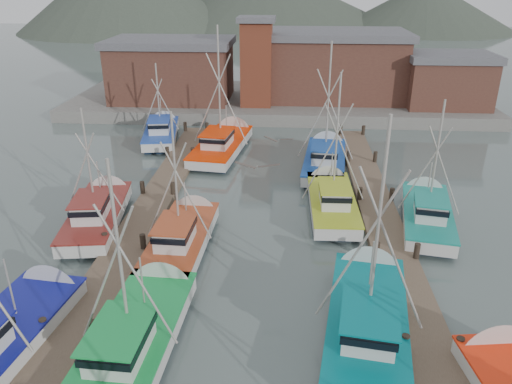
# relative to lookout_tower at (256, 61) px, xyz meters

# --- Properties ---
(ground) EXTENTS (260.00, 260.00, 0.00)m
(ground) POSITION_rel_lookout_tower_xyz_m (2.00, -33.00, -5.55)
(ground) COLOR #50605C
(ground) RESTS_ON ground
(dock_left) EXTENTS (2.30, 46.00, 1.50)m
(dock_left) POSITION_rel_lookout_tower_xyz_m (-5.00, -28.96, -5.34)
(dock_left) COLOR brown
(dock_left) RESTS_ON ground
(dock_right) EXTENTS (2.30, 46.00, 1.50)m
(dock_right) POSITION_rel_lookout_tower_xyz_m (9.00, -28.96, -5.34)
(dock_right) COLOR brown
(dock_right) RESTS_ON ground
(quay) EXTENTS (44.00, 16.00, 1.20)m
(quay) POSITION_rel_lookout_tower_xyz_m (2.00, 4.00, -4.95)
(quay) COLOR gray
(quay) RESTS_ON ground
(shed_left) EXTENTS (12.72, 8.48, 6.20)m
(shed_left) POSITION_rel_lookout_tower_xyz_m (-9.00, 2.00, -1.21)
(shed_left) COLOR brown
(shed_left) RESTS_ON quay
(shed_center) EXTENTS (14.84, 9.54, 6.90)m
(shed_center) POSITION_rel_lookout_tower_xyz_m (8.00, 4.00, -0.86)
(shed_center) COLOR brown
(shed_center) RESTS_ON quay
(shed_right) EXTENTS (8.48, 6.36, 5.20)m
(shed_right) POSITION_rel_lookout_tower_xyz_m (19.00, 1.00, -1.71)
(shed_right) COLOR brown
(shed_right) RESTS_ON quay
(lookout_tower) EXTENTS (3.60, 3.60, 8.50)m
(lookout_tower) POSITION_rel_lookout_tower_xyz_m (0.00, 0.00, 0.00)
(lookout_tower) COLOR brown
(lookout_tower) RESTS_ON quay
(distant_hills) EXTENTS (175.00, 140.00, 42.00)m
(distant_hills) POSITION_rel_lookout_tower_xyz_m (-10.76, 89.59, -5.55)
(distant_hills) COLOR #434C3F
(distant_hills) RESTS_ON ground
(boat_4) EXTENTS (3.67, 9.53, 9.05)m
(boat_4) POSITION_rel_lookout_tower_xyz_m (-2.25, -35.01, -4.87)
(boat_4) COLOR #0F1C32
(boat_4) RESTS_ON ground
(boat_5) EXTENTS (4.44, 10.18, 10.27)m
(boat_5) POSITION_rel_lookout_tower_xyz_m (6.84, -33.27, -4.87)
(boat_5) COLOR #0F1C32
(boat_5) RESTS_ON ground
(boat_6) EXTENTS (4.02, 9.82, 9.20)m
(boat_6) POSITION_rel_lookout_tower_xyz_m (-7.38, -35.68, -4.87)
(boat_6) COLOR #0F1C32
(boat_6) RESTS_ON ground
(boat_8) EXTENTS (3.37, 8.67, 8.38)m
(boat_8) POSITION_rel_lookout_tower_xyz_m (-2.07, -27.13, -4.87)
(boat_8) COLOR #0F1C32
(boat_8) RESTS_ON ground
(boat_9) EXTENTS (3.71, 8.70, 9.35)m
(boat_9) POSITION_rel_lookout_tower_xyz_m (6.16, -21.84, -4.87)
(boat_9) COLOR #0F1C32
(boat_9) RESTS_ON ground
(boat_10) EXTENTS (3.81, 8.98, 7.81)m
(boat_10) POSITION_rel_lookout_tower_xyz_m (-7.61, -24.54, -4.87)
(boat_10) COLOR #0F1C32
(boat_10) RESTS_ON ground
(boat_11) EXTENTS (4.05, 8.81, 8.23)m
(boat_11) POSITION_rel_lookout_tower_xyz_m (11.63, -23.21, -4.87)
(boat_11) COLOR #0F1C32
(boat_11) RESTS_ON ground
(boat_12) EXTENTS (4.42, 10.44, 11.03)m
(boat_12) POSITION_rel_lookout_tower_xyz_m (-1.95, -11.34, -4.86)
(boat_12) COLOR #0F1C32
(boat_12) RESTS_ON ground
(boat_13) EXTENTS (4.04, 9.53, 10.19)m
(boat_13) POSITION_rel_lookout_tower_xyz_m (6.21, -14.40, -4.87)
(boat_13) COLOR #0F1C32
(boat_13) RESTS_ON ground
(boat_14) EXTENTS (3.99, 8.92, 7.45)m
(boat_14) POSITION_rel_lookout_tower_xyz_m (-7.86, -8.32, -4.87)
(boat_14) COLOR #0F1C32
(boat_14) RESTS_ON ground
(gull_near) EXTENTS (1.55, 0.64, 0.24)m
(gull_near) POSITION_rel_lookout_tower_xyz_m (2.38, -34.44, 2.05)
(gull_near) COLOR gray
(gull_near) RESTS_ON ground
(gull_far) EXTENTS (1.52, 0.66, 0.24)m
(gull_far) POSITION_rel_lookout_tower_xyz_m (2.93, -26.46, 0.45)
(gull_far) COLOR gray
(gull_far) RESTS_ON ground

